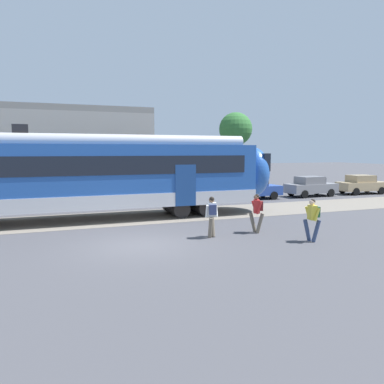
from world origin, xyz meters
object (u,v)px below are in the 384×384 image
pedestrian_yellow (313,216)px  parked_car_grey (311,186)px  pedestrian_red (257,210)px  parked_car_blue (253,188)px  pedestrian_white (212,213)px  parked_car_tan (362,184)px

pedestrian_yellow → parked_car_grey: bearing=52.5°
pedestrian_red → parked_car_blue: bearing=61.5°
pedestrian_white → parked_car_blue: bearing=53.1°
pedestrian_white → parked_car_blue: pedestrian_white is taller
parked_car_blue → parked_car_tan: same height
parked_car_blue → parked_car_tan: size_ratio=0.99×
parked_car_grey → parked_car_tan: bearing=-0.6°
parked_car_blue → parked_car_grey: 5.03m
pedestrian_yellow → pedestrian_white: bearing=149.7°
pedestrian_red → pedestrian_yellow: (1.20, -2.13, 0.00)m
pedestrian_white → pedestrian_yellow: (3.37, -1.97, 0.00)m
parked_car_blue → pedestrian_red: bearing=-118.5°
pedestrian_white → parked_car_blue: size_ratio=0.41×
pedestrian_yellow → parked_car_grey: pedestrian_yellow is taller
pedestrian_red → parked_car_blue: pedestrian_red is taller
pedestrian_white → parked_car_blue: (7.57, 10.10, -0.21)m
pedestrian_yellow → pedestrian_red: bearing=119.4°
parked_car_blue → parked_car_grey: size_ratio=0.99×
pedestrian_white → parked_car_tan: (17.56, 10.02, -0.21)m
pedestrian_white → pedestrian_red: size_ratio=1.00×
parked_car_grey → pedestrian_yellow: bearing=-127.5°
pedestrian_white → parked_car_tan: bearing=29.7°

